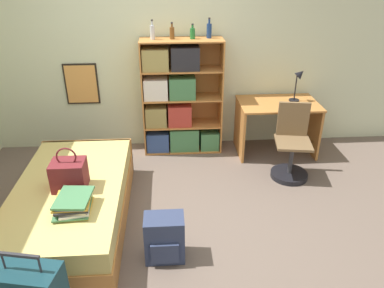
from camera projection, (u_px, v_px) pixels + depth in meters
ground_plane at (150, 219)px, 3.85m from camera, size 14.00×14.00×0.00m
wall_back at (149, 52)px, 4.84m from camera, size 10.00×0.09×2.60m
bed at (72, 203)px, 3.73m from camera, size 1.05×1.97×0.45m
handbag at (69, 174)px, 3.51m from camera, size 0.31×0.25×0.42m
book_stack_on_bed at (74, 203)px, 3.22m from camera, size 0.33×0.39×0.14m
bookcase at (176, 103)px, 4.93m from camera, size 1.04×0.36×1.51m
bottle_green at (152, 32)px, 4.52m from camera, size 0.06×0.06×0.23m
bottle_brown at (172, 33)px, 4.54m from camera, size 0.06×0.06×0.20m
bottle_clear at (193, 33)px, 4.55m from camera, size 0.06×0.06×0.18m
bottle_blue at (209, 30)px, 4.59m from camera, size 0.06×0.06×0.24m
desk at (277, 119)px, 4.96m from camera, size 1.03×0.67×0.71m
desk_lamp at (299, 79)px, 4.79m from camera, size 0.18×0.13×0.44m
desk_chair at (291, 154)px, 4.49m from camera, size 0.46×0.46×0.90m
backpack at (165, 238)px, 3.27m from camera, size 0.35×0.26×0.43m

